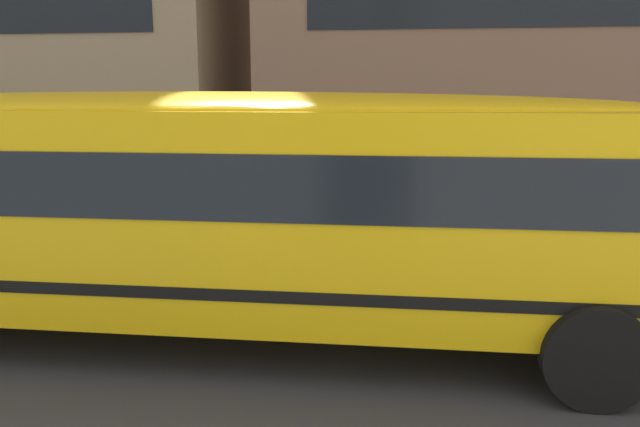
% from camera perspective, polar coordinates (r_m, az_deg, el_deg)
% --- Properties ---
extents(ground_plane, '(400.00, 400.00, 0.00)m').
position_cam_1_polar(ground_plane, '(10.22, -13.57, -6.03)').
color(ground_plane, '#38383D').
extents(sidewalk_far, '(120.00, 3.00, 0.01)m').
position_cam_1_polar(sidewalk_far, '(17.78, -4.08, 1.48)').
color(sidewalk_far, gray).
rests_on(sidewalk_far, ground_plane).
extents(lane_centreline, '(110.00, 0.16, 0.01)m').
position_cam_1_polar(lane_centreline, '(10.22, -13.57, -6.02)').
color(lane_centreline, silver).
rests_on(lane_centreline, ground_plane).
extents(school_bus, '(13.06, 3.09, 2.91)m').
position_cam_1_polar(school_bus, '(7.68, -13.06, 1.65)').
color(school_bus, yellow).
rests_on(school_bus, ground_plane).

